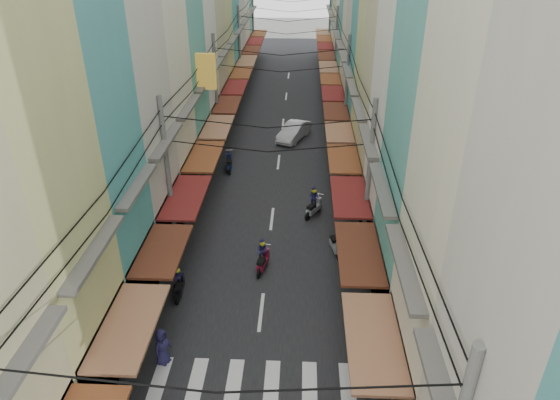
% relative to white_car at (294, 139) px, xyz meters
% --- Properties ---
extents(ground, '(160.00, 160.00, 0.00)m').
position_rel_white_car_xyz_m(ground, '(-0.99, -18.52, 0.00)').
color(ground, slate).
rests_on(ground, ground).
extents(road, '(10.00, 80.00, 0.02)m').
position_rel_white_car_xyz_m(road, '(-0.99, 1.48, 0.01)').
color(road, black).
rests_on(road, ground).
extents(sidewalk_left, '(3.00, 80.00, 0.06)m').
position_rel_white_car_xyz_m(sidewalk_left, '(-7.49, 1.48, 0.03)').
color(sidewalk_left, slate).
rests_on(sidewalk_left, ground).
extents(sidewalk_right, '(3.00, 80.00, 0.06)m').
position_rel_white_car_xyz_m(sidewalk_right, '(5.51, 1.48, 0.03)').
color(sidewalk_right, slate).
rests_on(sidewalk_right, ground).
extents(crosswalk, '(7.55, 2.40, 0.01)m').
position_rel_white_car_xyz_m(crosswalk, '(-0.99, -24.52, 0.03)').
color(crosswalk, silver).
rests_on(crosswalk, ground).
extents(building_row_left, '(7.80, 67.67, 23.70)m').
position_rel_white_car_xyz_m(building_row_left, '(-8.91, -1.95, 9.78)').
color(building_row_left, silver).
rests_on(building_row_left, ground).
extents(building_row_right, '(7.80, 68.98, 22.59)m').
position_rel_white_car_xyz_m(building_row_right, '(6.93, -2.07, 9.41)').
color(building_row_right, teal).
rests_on(building_row_right, ground).
extents(utility_poles, '(10.20, 66.13, 8.20)m').
position_rel_white_car_xyz_m(utility_poles, '(-0.99, -3.50, 6.59)').
color(utility_poles, slate).
rests_on(utility_poles, ground).
extents(white_car, '(5.03, 3.49, 1.65)m').
position_rel_white_car_xyz_m(white_car, '(0.00, 0.00, 0.00)').
color(white_car, silver).
rests_on(white_car, ground).
extents(bicycle, '(1.88, 1.13, 1.21)m').
position_rel_white_car_xyz_m(bicycle, '(4.70, -21.52, 0.00)').
color(bicycle, black).
rests_on(bicycle, ground).
extents(moving_scooters, '(7.66, 15.31, 1.83)m').
position_rel_white_car_xyz_m(moving_scooters, '(-1.22, -14.22, 0.52)').
color(moving_scooters, black).
rests_on(moving_scooters, ground).
extents(parked_scooters, '(13.10, 13.03, 1.01)m').
position_rel_white_car_xyz_m(parked_scooters, '(3.22, -23.57, 0.46)').
color(parked_scooters, black).
rests_on(parked_scooters, ground).
extents(pedestrians, '(11.42, 25.11, 2.17)m').
position_rel_white_car_xyz_m(pedestrians, '(-5.07, -15.54, 1.02)').
color(pedestrians, black).
rests_on(pedestrians, ground).
extents(traffic_sign, '(0.10, 0.64, 2.94)m').
position_rel_white_car_xyz_m(traffic_sign, '(4.03, -24.77, 2.14)').
color(traffic_sign, slate).
rests_on(traffic_sign, ground).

